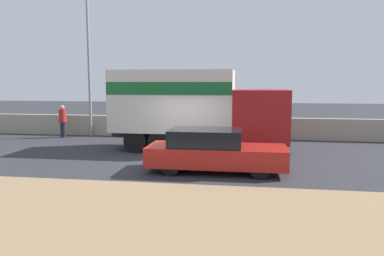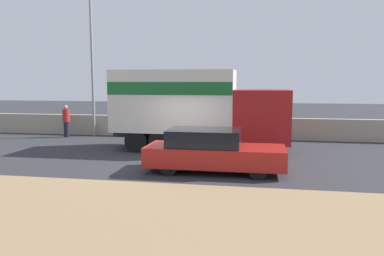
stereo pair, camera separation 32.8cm
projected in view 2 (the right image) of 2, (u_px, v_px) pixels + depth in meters
The scene contains 7 objects.
ground_plane at pixel (178, 164), 13.60m from camera, with size 80.00×80.00×0.00m, color #2D2D33.
dirt_shoulder_foreground at pixel (124, 219), 8.14m from camera, with size 60.00×5.80×0.04m.
stone_wall_backdrop at pixel (204, 127), 20.00m from camera, with size 60.00×0.35×1.12m.
street_lamp at pixel (92, 54), 20.14m from camera, with size 0.56×0.28×7.80m.
box_truck at pixel (194, 105), 16.26m from camera, with size 7.56×2.42×3.48m.
car_hatchback at pixel (212, 151), 12.40m from camera, with size 4.56×1.73×1.43m.
pedestrian at pixel (66, 120), 20.18m from camera, with size 0.38×0.38×1.72m.
Camera 2 is at (2.82, -13.04, 3.00)m, focal length 35.00 mm.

